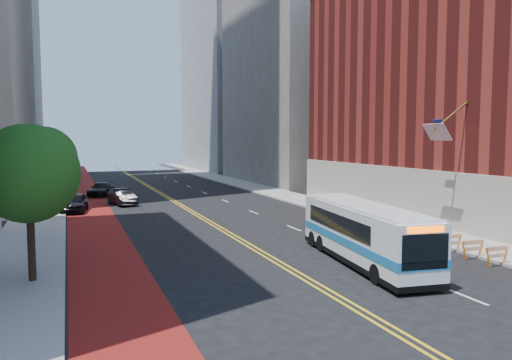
{
  "coord_description": "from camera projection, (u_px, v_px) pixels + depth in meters",
  "views": [
    {
      "loc": [
        -9.76,
        -16.97,
        6.24
      ],
      "look_at": [
        -0.29,
        8.0,
        3.98
      ],
      "focal_mm": 35.0,
      "sensor_mm": 36.0,
      "label": 1
    }
  ],
  "objects": [
    {
      "name": "lane_dashes",
      "position": [
        205.0,
        193.0,
        56.89
      ],
      "size": [
        0.14,
        98.2,
        0.01
      ],
      "color": "silver",
      "rests_on": "ground"
    },
    {
      "name": "center_line_outer",
      "position": [
        179.0,
        203.0,
        47.8
      ],
      "size": [
        0.14,
        140.0,
        0.01
      ],
      "primitive_type": "cube",
      "color": "gold",
      "rests_on": "ground"
    },
    {
      "name": "midrise_right_far",
      "position": [
        245.0,
        30.0,
        98.62
      ],
      "size": [
        20.0,
        28.0,
        55.0
      ],
      "primitive_type": "cube",
      "color": "gray",
      "rests_on": "ground"
    },
    {
      "name": "car_a",
      "position": [
        74.0,
        202.0,
        42.05
      ],
      "size": [
        2.59,
        4.96,
        1.61
      ],
      "primitive_type": "imported",
      "rotation": [
        0.0,
        0.0,
        -0.15
      ],
      "color": "black",
      "rests_on": "ground"
    },
    {
      "name": "car_b",
      "position": [
        122.0,
        197.0,
        46.58
      ],
      "size": [
        2.46,
        4.79,
        1.5
      ],
      "primitive_type": "imported",
      "rotation": [
        0.0,
        0.0,
        0.2
      ],
      "color": "black",
      "rests_on": "ground"
    },
    {
      "name": "sidewalk_left",
      "position": [
        41.0,
        209.0,
        43.49
      ],
      "size": [
        4.0,
        140.0,
        0.15
      ],
      "primitive_type": "cube",
      "color": "gray",
      "rests_on": "ground"
    },
    {
      "name": "street_tree",
      "position": [
        30.0,
        170.0,
        21.03
      ],
      "size": [
        4.2,
        4.2,
        6.7
      ],
      "color": "black",
      "rests_on": "sidewalk_left"
    },
    {
      "name": "transit_bus",
      "position": [
        363.0,
        233.0,
        24.82
      ],
      "size": [
        3.64,
        10.94,
        2.95
      ],
      "rotation": [
        0.0,
        0.0,
        -0.12
      ],
      "color": "silver",
      "rests_on": "ground"
    },
    {
      "name": "car_c",
      "position": [
        101.0,
        189.0,
        53.75
      ],
      "size": [
        3.56,
        5.37,
        1.45
      ],
      "primitive_type": "imported",
      "rotation": [
        0.0,
        0.0,
        -0.34
      ],
      "color": "black",
      "rests_on": "ground"
    },
    {
      "name": "construction_barriers",
      "position": [
        462.0,
        244.0,
        26.32
      ],
      "size": [
        1.42,
        10.91,
        1.0
      ],
      "color": "orange",
      "rests_on": "ground"
    },
    {
      "name": "midrise_right_near",
      "position": [
        309.0,
        41.0,
        70.95
      ],
      "size": [
        18.0,
        26.0,
        40.0
      ],
      "primitive_type": "cube",
      "color": "slate",
      "rests_on": "ground"
    },
    {
      "name": "bus_lane_paint",
      "position": [
        88.0,
        207.0,
        44.88
      ],
      "size": [
        3.6,
        140.0,
        0.01
      ],
      "primitive_type": "cube",
      "color": "maroon",
      "rests_on": "ground"
    },
    {
      "name": "brick_building",
      "position": [
        511.0,
        75.0,
        37.8
      ],
      "size": [
        18.73,
        36.0,
        22.0
      ],
      "color": "maroon",
      "rests_on": "ground"
    },
    {
      "name": "sidewalk_right",
      "position": [
        291.0,
        197.0,
        51.98
      ],
      "size": [
        4.0,
        140.0,
        0.15
      ],
      "primitive_type": "cube",
      "color": "gray",
      "rests_on": "ground"
    },
    {
      "name": "center_line_inner",
      "position": [
        176.0,
        203.0,
        47.68
      ],
      "size": [
        0.14,
        140.0,
        0.01
      ],
      "primitive_type": "cube",
      "color": "gold",
      "rests_on": "ground"
    },
    {
      "name": "ground",
      "position": [
        334.0,
        295.0,
        19.79
      ],
      "size": [
        160.0,
        160.0,
        0.0
      ],
      "primitive_type": "plane",
      "color": "black",
      "rests_on": "ground"
    }
  ]
}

